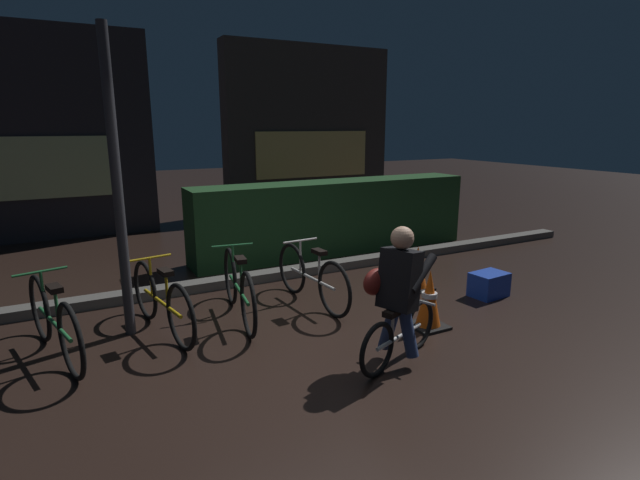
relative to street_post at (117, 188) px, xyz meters
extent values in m
plane|color=black|center=(1.67, -1.20, -1.49)|extent=(40.00, 40.00, 0.00)
cube|color=#56544F|center=(1.67, 1.00, -1.43)|extent=(12.00, 0.24, 0.12)
cube|color=#214723|center=(3.47, 1.90, -0.90)|extent=(4.80, 0.70, 1.19)
cube|color=#383330|center=(5.04, 6.00, 0.48)|extent=(4.26, 0.50, 3.95)
cube|color=#F2D172|center=(5.04, 5.73, -0.11)|extent=(2.98, 0.04, 1.10)
cylinder|color=#2D2D33|center=(0.00, 0.00, 0.00)|extent=(0.10, 0.10, 2.99)
torus|color=black|center=(-0.78, 0.23, -1.16)|extent=(0.21, 0.66, 0.67)
torus|color=black|center=(-0.54, -0.74, -1.16)|extent=(0.21, 0.66, 0.67)
cylinder|color=#236B38|center=(-0.66, -0.25, -1.16)|extent=(0.28, 0.98, 0.04)
cylinder|color=#236B38|center=(-0.62, -0.43, -0.97)|extent=(0.03, 0.03, 0.38)
cube|color=black|center=(-0.62, -0.43, -0.78)|extent=(0.15, 0.22, 0.05)
cylinder|color=#236B38|center=(-0.73, 0.01, -0.95)|extent=(0.03, 0.03, 0.42)
cylinder|color=#236B38|center=(-0.73, 0.01, -0.73)|extent=(0.45, 0.14, 0.02)
torus|color=black|center=(0.22, 0.34, -1.17)|extent=(0.16, 0.65, 0.65)
torus|color=black|center=(0.39, -0.62, -1.17)|extent=(0.16, 0.65, 0.65)
cylinder|color=gold|center=(0.30, -0.14, -1.17)|extent=(0.21, 0.96, 0.04)
cylinder|color=gold|center=(0.33, -0.31, -0.98)|extent=(0.03, 0.03, 0.36)
cube|color=black|center=(0.33, -0.31, -0.80)|extent=(0.13, 0.21, 0.05)
cylinder|color=gold|center=(0.25, 0.12, -0.96)|extent=(0.03, 0.03, 0.41)
cylinder|color=gold|center=(0.25, 0.12, -0.76)|extent=(0.46, 0.11, 0.02)
torus|color=black|center=(1.18, 0.36, -1.15)|extent=(0.14, 0.68, 0.68)
torus|color=black|center=(1.05, -0.64, -1.15)|extent=(0.14, 0.68, 0.68)
cylinder|color=#236B38|center=(1.11, -0.14, -1.15)|extent=(0.17, 1.01, 0.04)
cylinder|color=#236B38|center=(1.09, -0.31, -0.97)|extent=(0.03, 0.03, 0.38)
cube|color=black|center=(1.09, -0.31, -0.78)|extent=(0.13, 0.21, 0.05)
cylinder|color=#236B38|center=(1.15, 0.14, -0.94)|extent=(0.03, 0.03, 0.43)
cylinder|color=#236B38|center=(1.15, 0.14, -0.73)|extent=(0.46, 0.09, 0.02)
torus|color=black|center=(1.98, 0.36, -1.17)|extent=(0.09, 0.64, 0.64)
torus|color=black|center=(2.05, -0.60, -1.17)|extent=(0.09, 0.64, 0.64)
cylinder|color=silver|center=(2.02, -0.12, -1.17)|extent=(0.11, 0.96, 0.04)
cylinder|color=silver|center=(2.03, -0.29, -0.99)|extent=(0.03, 0.03, 0.36)
cube|color=black|center=(2.03, -0.29, -0.81)|extent=(0.11, 0.21, 0.05)
cylinder|color=silver|center=(2.00, 0.14, -0.97)|extent=(0.03, 0.03, 0.40)
cylinder|color=silver|center=(2.00, 0.14, -0.77)|extent=(0.46, 0.06, 0.02)
cube|color=black|center=(2.79, -1.30, -1.48)|extent=(0.36, 0.36, 0.03)
cone|color=#EA560F|center=(2.79, -1.30, -1.16)|extent=(0.26, 0.26, 0.60)
cylinder|color=white|center=(2.79, -1.30, -1.13)|extent=(0.16, 0.16, 0.05)
cube|color=black|center=(3.47, -0.26, -1.48)|extent=(0.36, 0.36, 0.03)
cone|color=#EA560F|center=(3.47, -0.26, -1.19)|extent=(0.26, 0.26, 0.54)
cylinder|color=white|center=(3.47, -0.26, -1.16)|extent=(0.16, 0.16, 0.05)
cube|color=#193DB7|center=(4.09, -0.90, -1.34)|extent=(0.47, 0.36, 0.30)
torus|color=black|center=(2.38, -1.65, -1.25)|extent=(0.47, 0.22, 0.48)
torus|color=black|center=(1.73, -1.90, -1.25)|extent=(0.47, 0.22, 0.48)
cylinder|color=silver|center=(2.06, -1.77, -1.25)|extent=(0.67, 0.29, 0.04)
cylinder|color=silver|center=(1.94, -1.82, -1.12)|extent=(0.03, 0.03, 0.26)
cube|color=black|center=(1.94, -1.82, -0.99)|extent=(0.22, 0.17, 0.05)
cylinder|color=silver|center=(2.24, -1.70, -1.10)|extent=(0.03, 0.03, 0.30)
cylinder|color=silver|center=(2.24, -1.70, -0.95)|extent=(0.19, 0.44, 0.02)
cylinder|color=navy|center=(2.00, -1.69, -1.19)|extent=(0.18, 0.23, 0.42)
cylinder|color=navy|center=(2.07, -1.87, -1.19)|extent=(0.18, 0.23, 0.42)
cube|color=black|center=(2.02, -1.79, -0.71)|extent=(0.36, 0.39, 0.54)
sphere|color=tan|center=(2.04, -1.78, -0.35)|extent=(0.20, 0.20, 0.20)
cylinder|color=black|center=(2.10, -1.61, -0.66)|extent=(0.40, 0.22, 0.29)
cylinder|color=black|center=(2.20, -1.87, -0.66)|extent=(0.40, 0.22, 0.29)
ellipsoid|color=maroon|center=(1.89, -1.62, -0.76)|extent=(0.36, 0.27, 0.24)
camera|label=1|loc=(-0.46, -5.00, 0.58)|focal=27.34mm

